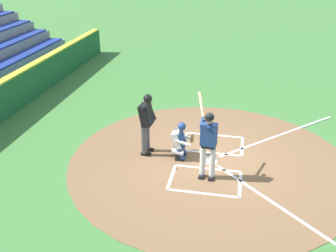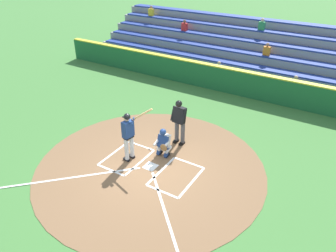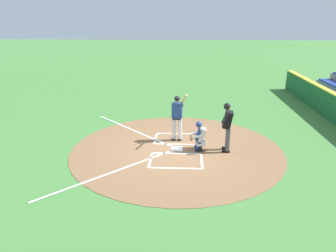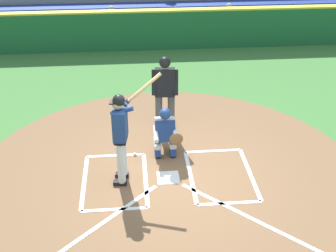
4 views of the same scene
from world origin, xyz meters
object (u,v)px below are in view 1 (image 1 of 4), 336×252
at_px(plate_umpire, 146,120).
at_px(baseball, 175,168).
at_px(batter, 208,141).
at_px(catcher, 181,140).

bearing_deg(plate_umpire, baseball, 53.50).
xyz_separation_m(batter, plate_umpire, (-0.97, -1.86, -0.02)).
distance_m(batter, baseball, 1.40).
relative_size(catcher, baseball, 15.27).
xyz_separation_m(catcher, plate_umpire, (-0.07, -1.02, 0.49)).
distance_m(catcher, baseball, 0.86).
distance_m(batter, plate_umpire, 2.10).
distance_m(batter, catcher, 1.34).
distance_m(catcher, plate_umpire, 1.13).
relative_size(plate_umpire, baseball, 25.20).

